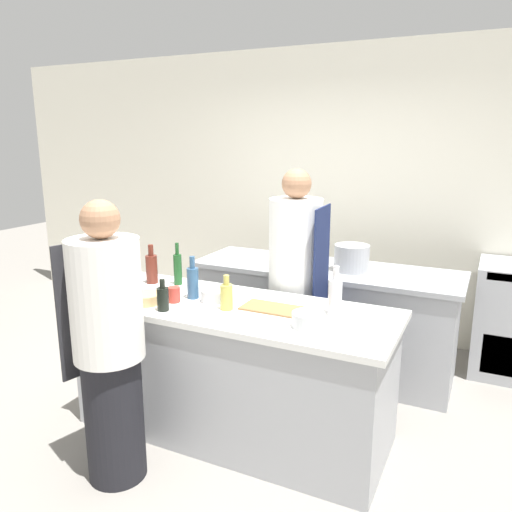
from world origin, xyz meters
The scene contains 18 objects.
ground_plane centered at (0.00, 0.00, 0.00)m, with size 16.00×16.00×0.00m, color gray.
wall_back centered at (0.00, 2.13, 1.40)m, with size 8.00×0.06×2.80m.
prep_counter centered at (0.00, 0.00, 0.45)m, with size 2.11×0.80×0.90m.
pass_counter centered at (0.23, 1.19, 0.45)m, with size 2.20×0.72×0.90m.
chef_at_prep_near centered at (-0.40, -0.70, 0.81)m, with size 0.44×0.43×1.63m.
chef_at_stove centered at (0.18, 0.65, 0.86)m, with size 0.41×0.39×1.73m.
bottle_olive_oil centered at (-0.34, -0.27, 0.98)m, with size 0.07×0.07×0.20m.
bottle_vinegar centered at (-0.77, 0.19, 1.01)m, with size 0.09×0.09×0.29m.
bottle_wine centered at (0.01, -0.08, 0.98)m, with size 0.08×0.08×0.22m.
bottle_cooking_oil centered at (0.64, 0.12, 1.02)m, with size 0.08×0.08×0.31m.
bottle_sauce centered at (-0.58, 0.24, 1.02)m, with size 0.06×0.06×0.31m.
bottle_water centered at (-0.31, 0.02, 1.01)m, with size 0.08×0.08×0.29m.
bowl_mixing_large centered at (-0.14, 0.02, 0.94)m, with size 0.18×0.18×0.08m.
bowl_prep_small centered at (0.57, -0.15, 0.94)m, with size 0.18×0.18×0.09m.
bowl_ceramic_blue centered at (-0.53, -0.21, 0.93)m, with size 0.21×0.21×0.07m.
cup centered at (-0.37, -0.11, 0.95)m, with size 0.08×0.08×0.10m.
cutting_board centered at (0.29, 0.04, 0.90)m, with size 0.44×0.21×0.01m.
stockpot centered at (0.46, 1.17, 1.00)m, with size 0.28×0.28×0.21m.
Camera 1 is at (1.45, -2.67, 1.95)m, focal length 35.00 mm.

